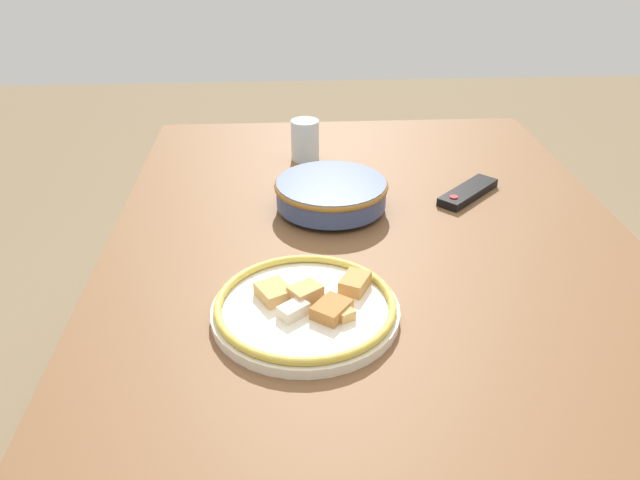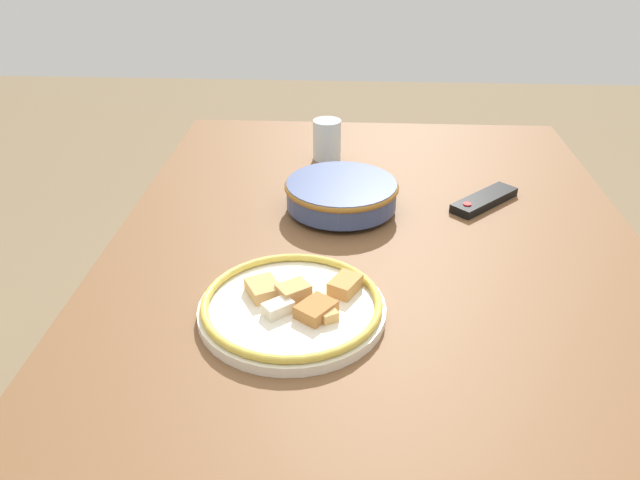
{
  "view_description": "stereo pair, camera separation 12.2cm",
  "coord_description": "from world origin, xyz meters",
  "px_view_note": "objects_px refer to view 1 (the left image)",
  "views": [
    {
      "loc": [
        1.16,
        -0.18,
        1.41
      ],
      "look_at": [
        0.1,
        -0.11,
        0.81
      ],
      "focal_mm": 35.0,
      "sensor_mm": 36.0,
      "label": 1
    },
    {
      "loc": [
        1.16,
        -0.05,
        1.41
      ],
      "look_at": [
        0.1,
        -0.11,
        0.81
      ],
      "focal_mm": 35.0,
      "sensor_mm": 36.0,
      "label": 2
    }
  ],
  "objects_px": {
    "tv_remote": "(468,192)",
    "drinking_glass": "(305,140)",
    "noodle_bowl": "(331,193)",
    "food_plate": "(306,307)"
  },
  "relations": [
    {
      "from": "tv_remote",
      "to": "drinking_glass",
      "type": "bearing_deg",
      "value": 10.84
    },
    {
      "from": "noodle_bowl",
      "to": "food_plate",
      "type": "bearing_deg",
      "value": -10.21
    },
    {
      "from": "tv_remote",
      "to": "drinking_glass",
      "type": "distance_m",
      "value": 0.46
    },
    {
      "from": "tv_remote",
      "to": "food_plate",
      "type": "bearing_deg",
      "value": 93.51
    },
    {
      "from": "noodle_bowl",
      "to": "food_plate",
      "type": "height_order",
      "value": "noodle_bowl"
    },
    {
      "from": "noodle_bowl",
      "to": "tv_remote",
      "type": "distance_m",
      "value": 0.33
    },
    {
      "from": "noodle_bowl",
      "to": "tv_remote",
      "type": "xyz_separation_m",
      "value": [
        -0.05,
        0.33,
        -0.03
      ]
    },
    {
      "from": "noodle_bowl",
      "to": "food_plate",
      "type": "distance_m",
      "value": 0.4
    },
    {
      "from": "tv_remote",
      "to": "drinking_glass",
      "type": "xyz_separation_m",
      "value": [
        -0.26,
        -0.37,
        0.04
      ]
    },
    {
      "from": "drinking_glass",
      "to": "tv_remote",
      "type": "bearing_deg",
      "value": 55.6
    }
  ]
}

